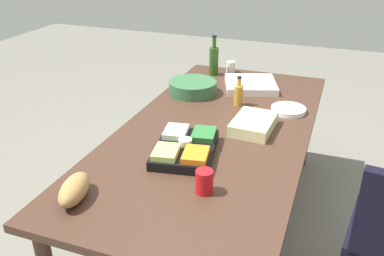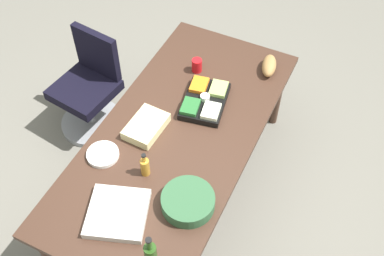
{
  "view_description": "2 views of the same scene",
  "coord_description": "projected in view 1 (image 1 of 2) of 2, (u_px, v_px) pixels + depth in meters",
  "views": [
    {
      "loc": [
        -2.13,
        -0.64,
        1.83
      ],
      "look_at": [
        -0.14,
        0.1,
        0.79
      ],
      "focal_mm": 39.21,
      "sensor_mm": 36.0,
      "label": 1
    },
    {
      "loc": [
        1.86,
        1.01,
        3.34
      ],
      "look_at": [
        -0.06,
        0.09,
        0.78
      ],
      "focal_mm": 44.35,
      "sensor_mm": 36.0,
      "label": 2
    }
  ],
  "objects": [
    {
      "name": "red_solo_cup",
      "position": [
        204.0,
        182.0,
        1.86
      ],
      "size": [
        0.08,
        0.08,
        0.11
      ],
      "primitive_type": "cylinder",
      "rotation": [
        0.0,
        0.0,
        0.01
      ],
      "color": "red",
      "rests_on": "conference_table"
    },
    {
      "name": "dressing_bottle",
      "position": [
        239.0,
        94.0,
        2.76
      ],
      "size": [
        0.07,
        0.07,
        0.2
      ],
      "color": "#C1872A",
      "rests_on": "conference_table"
    },
    {
      "name": "bread_loaf",
      "position": [
        74.0,
        189.0,
        1.81
      ],
      "size": [
        0.26,
        0.17,
        0.1
      ],
      "primitive_type": "ellipsoid",
      "rotation": [
        0.0,
        0.0,
        0.25
      ],
      "color": "#A07643",
      "rests_on": "conference_table"
    },
    {
      "name": "sheet_cake",
      "position": [
        254.0,
        124.0,
        2.44
      ],
      "size": [
        0.33,
        0.24,
        0.07
      ],
      "primitive_type": "cube",
      "rotation": [
        0.0,
        0.0,
        -0.05
      ],
      "color": "beige",
      "rests_on": "conference_table"
    },
    {
      "name": "conference_table",
      "position": [
        215.0,
        138.0,
        2.5
      ],
      "size": [
        2.28,
        1.07,
        0.74
      ],
      "color": "#41291E",
      "rests_on": "ground"
    },
    {
      "name": "paper_plate_stack",
      "position": [
        288.0,
        110.0,
        2.68
      ],
      "size": [
        0.28,
        0.28,
        0.03
      ],
      "primitive_type": "cylinder",
      "rotation": [
        0.0,
        0.0,
        0.33
      ],
      "color": "white",
      "rests_on": "conference_table"
    },
    {
      "name": "pizza_box",
      "position": [
        250.0,
        85.0,
        3.07
      ],
      "size": [
        0.46,
        0.46,
        0.05
      ],
      "primitive_type": "cube",
      "rotation": [
        0.0,
        0.0,
        0.33
      ],
      "color": "silver",
      "rests_on": "conference_table"
    },
    {
      "name": "salad_bowl",
      "position": [
        193.0,
        87.0,
        2.97
      ],
      "size": [
        0.36,
        0.36,
        0.09
      ],
      "primitive_type": "cylinder",
      "rotation": [
        0.0,
        0.0,
        0.08
      ],
      "color": "#315E3A",
      "rests_on": "conference_table"
    },
    {
      "name": "wine_bottle",
      "position": [
        214.0,
        60.0,
        3.3
      ],
      "size": [
        0.09,
        0.09,
        0.32
      ],
      "color": "#244916",
      "rests_on": "conference_table"
    },
    {
      "name": "ground_plane",
      "position": [
        213.0,
        229.0,
        2.79
      ],
      "size": [
        10.0,
        10.0,
        0.0
      ],
      "primitive_type": "plane",
      "color": "slate"
    },
    {
      "name": "veggie_tray",
      "position": [
        185.0,
        147.0,
        2.18
      ],
      "size": [
        0.47,
        0.37,
        0.09
      ],
      "color": "black",
      "rests_on": "conference_table"
    },
    {
      "name": "paper_cup",
      "position": [
        231.0,
        67.0,
        3.38
      ],
      "size": [
        0.07,
        0.07,
        0.09
      ],
      "primitive_type": "cylinder",
      "rotation": [
        0.0,
        0.0,
        -0.03
      ],
      "color": "white",
      "rests_on": "conference_table"
    }
  ]
}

